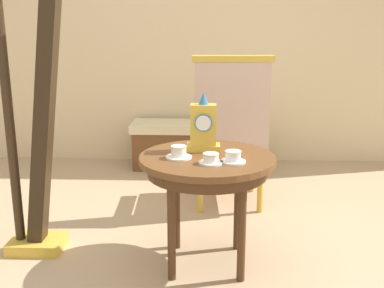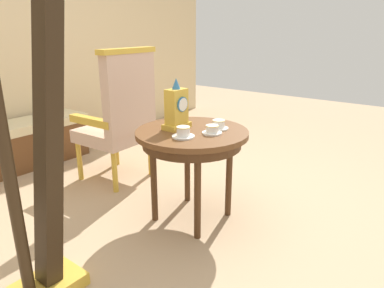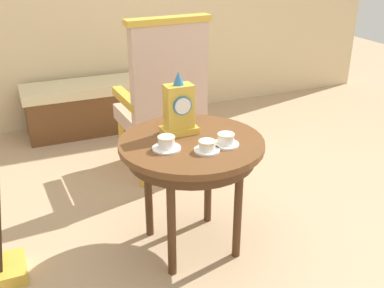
{
  "view_description": "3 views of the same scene",
  "coord_description": "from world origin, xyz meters",
  "px_view_note": "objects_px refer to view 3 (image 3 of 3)",
  "views": [
    {
      "loc": [
        0.1,
        -2.37,
        1.33
      ],
      "look_at": [
        0.01,
        0.04,
        0.71
      ],
      "focal_mm": 43.16,
      "sensor_mm": 36.0,
      "label": 1
    },
    {
      "loc": [
        -1.69,
        -1.3,
        1.29
      ],
      "look_at": [
        0.12,
        0.08,
        0.54
      ],
      "focal_mm": 32.99,
      "sensor_mm": 36.0,
      "label": 2
    },
    {
      "loc": [
        -0.74,
        -1.91,
        1.6
      ],
      "look_at": [
        0.11,
        0.1,
        0.61
      ],
      "focal_mm": 42.95,
      "sensor_mm": 36.0,
      "label": 3
    }
  ],
  "objects_px": {
    "teacup_left": "(166,144)",
    "mantel_clock": "(179,109)",
    "side_table": "(191,154)",
    "teacup_center": "(226,140)",
    "armchair": "(163,96)",
    "teacup_right": "(207,146)",
    "window_bench": "(92,107)"
  },
  "relations": [
    {
      "from": "side_table",
      "to": "armchair",
      "type": "distance_m",
      "value": 0.89
    },
    {
      "from": "side_table",
      "to": "teacup_right",
      "type": "height_order",
      "value": "teacup_right"
    },
    {
      "from": "mantel_clock",
      "to": "armchair",
      "type": "xyz_separation_m",
      "value": [
        0.18,
        0.77,
        -0.19
      ]
    },
    {
      "from": "teacup_right",
      "to": "teacup_left",
      "type": "bearing_deg",
      "value": 150.46
    },
    {
      "from": "teacup_left",
      "to": "window_bench",
      "type": "xyz_separation_m",
      "value": [
        -0.0,
        1.94,
        -0.45
      ]
    },
    {
      "from": "mantel_clock",
      "to": "armchair",
      "type": "bearing_deg",
      "value": 76.48
    },
    {
      "from": "teacup_center",
      "to": "armchair",
      "type": "relative_size",
      "value": 0.12
    },
    {
      "from": "teacup_left",
      "to": "mantel_clock",
      "type": "height_order",
      "value": "mantel_clock"
    },
    {
      "from": "teacup_right",
      "to": "mantel_clock",
      "type": "relative_size",
      "value": 0.38
    },
    {
      "from": "teacup_left",
      "to": "window_bench",
      "type": "height_order",
      "value": "teacup_left"
    },
    {
      "from": "side_table",
      "to": "teacup_left",
      "type": "bearing_deg",
      "value": -161.94
    },
    {
      "from": "side_table",
      "to": "teacup_center",
      "type": "relative_size",
      "value": 5.65
    },
    {
      "from": "teacup_center",
      "to": "teacup_left",
      "type": "bearing_deg",
      "value": 166.1
    },
    {
      "from": "teacup_center",
      "to": "armchair",
      "type": "height_order",
      "value": "armchair"
    },
    {
      "from": "window_bench",
      "to": "teacup_left",
      "type": "bearing_deg",
      "value": -89.93
    },
    {
      "from": "teacup_right",
      "to": "mantel_clock",
      "type": "xyz_separation_m",
      "value": [
        -0.04,
        0.26,
        0.11
      ]
    },
    {
      "from": "teacup_center",
      "to": "mantel_clock",
      "type": "xyz_separation_m",
      "value": [
        -0.16,
        0.23,
        0.11
      ]
    },
    {
      "from": "side_table",
      "to": "teacup_right",
      "type": "xyz_separation_m",
      "value": [
        0.02,
        -0.15,
        0.1
      ]
    },
    {
      "from": "teacup_right",
      "to": "window_bench",
      "type": "relative_size",
      "value": 0.11
    },
    {
      "from": "side_table",
      "to": "teacup_left",
      "type": "relative_size",
      "value": 5.29
    },
    {
      "from": "teacup_right",
      "to": "window_bench",
      "type": "height_order",
      "value": "teacup_right"
    },
    {
      "from": "teacup_center",
      "to": "window_bench",
      "type": "height_order",
      "value": "teacup_center"
    },
    {
      "from": "side_table",
      "to": "teacup_center",
      "type": "height_order",
      "value": "teacup_center"
    },
    {
      "from": "mantel_clock",
      "to": "window_bench",
      "type": "xyz_separation_m",
      "value": [
        -0.13,
        1.78,
        -0.56
      ]
    },
    {
      "from": "window_bench",
      "to": "mantel_clock",
      "type": "bearing_deg",
      "value": -85.76
    },
    {
      "from": "teacup_center",
      "to": "window_bench",
      "type": "relative_size",
      "value": 0.11
    },
    {
      "from": "teacup_right",
      "to": "window_bench",
      "type": "distance_m",
      "value": 2.09
    },
    {
      "from": "teacup_right",
      "to": "window_bench",
      "type": "xyz_separation_m",
      "value": [
        -0.18,
        2.04,
        -0.45
      ]
    },
    {
      "from": "teacup_right",
      "to": "armchair",
      "type": "relative_size",
      "value": 0.11
    },
    {
      "from": "teacup_center",
      "to": "window_bench",
      "type": "bearing_deg",
      "value": 98.22
    },
    {
      "from": "teacup_left",
      "to": "armchair",
      "type": "height_order",
      "value": "armchair"
    },
    {
      "from": "teacup_right",
      "to": "armchair",
      "type": "bearing_deg",
      "value": 82.13
    }
  ]
}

